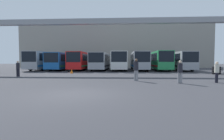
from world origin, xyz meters
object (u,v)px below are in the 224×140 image
Objects in this scene: bus_slot_6 at (159,60)px; pedestrian_near_left at (180,71)px; pedestrian_near_center at (136,69)px; traffic_cone at (72,71)px; bus_slot_2 at (82,60)px; bus_slot_5 at (139,60)px; bus_slot_0 at (45,60)px; bus_slot_4 at (120,60)px; bus_slot_1 at (63,61)px; pedestrian_mid_right at (217,72)px; tire_stack at (216,70)px; bus_slot_7 at (179,60)px; bus_slot_3 at (101,60)px; pedestrian_near_right at (18,68)px.

bus_slot_6 reaches higher than pedestrian_near_left.
pedestrian_near_center reaches higher than traffic_cone.
bus_slot_5 is at bearing -0.76° from bus_slot_2.
bus_slot_6 reaches higher than pedestrian_near_center.
bus_slot_0 is 13.85m from bus_slot_4.
bus_slot_6 is at bearing -1.35° from bus_slot_1.
traffic_cone is at bearing -136.79° from bus_slot_5.
bus_slot_1 is at bearing 87.68° from pedestrian_mid_right.
bus_slot_7 is at bearing 101.35° from tire_stack.
bus_slot_0 is 28.06m from pedestrian_mid_right.
pedestrian_near_left is at bearing -75.64° from bus_slot_4.
tire_stack is at bearing -47.36° from bus_slot_5.
bus_slot_0 is 23.17m from pedestrian_near_center.
bus_slot_0 is at bearing 149.41° from pedestrian_near_left.
traffic_cone is (-2.73, -9.24, -1.45)m from bus_slot_3.
pedestrian_near_center is 3.06× the size of traffic_cone.
bus_slot_0 reaches higher than bus_slot_2.
bus_slot_1 reaches higher than pedestrian_mid_right.
bus_slot_7 reaches higher than pedestrian_mid_right.
pedestrian_near_center is at bearing -95.96° from bus_slot_5.
traffic_cone is (-7.84, 8.30, -0.67)m from pedestrian_near_center.
bus_slot_6 is at bearing 120.87° from tire_stack.
bus_slot_1 is 0.93× the size of bus_slot_2.
bus_slot_3 is at bearing 1.88° from bus_slot_0.
bus_slot_4 is 5.90× the size of pedestrian_near_center.
bus_slot_1 is at bearing -97.77° from pedestrian_near_right.
bus_slot_5 is (17.31, 0.17, -0.04)m from bus_slot_0.
pedestrian_near_right is at bearing -135.15° from bus_slot_5.
bus_slot_7 is (6.92, -0.72, -0.03)m from bus_slot_5.
bus_slot_4 is at bearing -0.60° from bus_slot_1.
pedestrian_near_right is (-17.46, -13.22, -0.98)m from bus_slot_6.
pedestrian_near_left is at bearing -41.77° from traffic_cone.
bus_slot_1 is 1.08× the size of bus_slot_7.
bus_slot_1 is at bearing -178.77° from bus_slot_5.
pedestrian_near_right reaches higher than tire_stack.
pedestrian_mid_right is (11.04, -18.43, -0.90)m from bus_slot_3.
bus_slot_5 is at bearing 108.33° from pedestrian_near_left.
pedestrian_near_left reaches higher than traffic_cone.
pedestrian_near_left is at bearing 155.06° from pedestrian_near_right.
bus_slot_6 is (20.77, -0.53, -0.00)m from bus_slot_0.
bus_slot_6 is 1.00× the size of bus_slot_7.
pedestrian_near_left is at bearing -45.12° from bus_slot_0.
traffic_cone is (-10.91, 9.74, -0.59)m from pedestrian_near_left.
bus_slot_4 reaches higher than pedestrian_mid_right.
bus_slot_3 is at bearing 148.42° from tire_stack.
bus_slot_5 is at bearing 117.19° from pedestrian_near_center.
traffic_cone is at bearing -85.47° from bus_slot_2.
bus_slot_5 is 6.35× the size of pedestrian_near_center.
bus_slot_1 is 9.83m from traffic_cone.
bus_slot_3 reaches higher than pedestrian_near_right.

